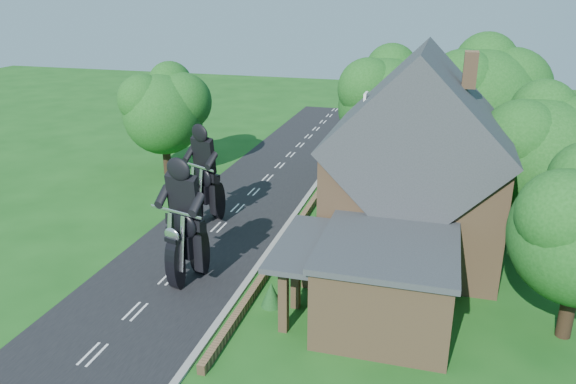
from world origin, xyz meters
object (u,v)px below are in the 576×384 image
(garden_wall, at_px, (288,240))
(motorcycle_lead, at_px, (188,263))
(house, at_px, (416,169))
(annex, at_px, (383,281))
(motorcycle_follow, at_px, (207,209))

(garden_wall, distance_m, motorcycle_lead, 6.01)
(house, distance_m, annex, 7.30)
(motorcycle_follow, bearing_deg, motorcycle_lead, 132.07)
(motorcycle_lead, xyz_separation_m, motorcycle_follow, (-1.92, 6.46, -0.02))
(garden_wall, xyz_separation_m, annex, (5.57, -5.80, 1.57))
(house, xyz_separation_m, motorcycle_follow, (-11.38, 0.47, -3.48))
(house, relative_size, motorcycle_follow, 5.50)
(motorcycle_lead, relative_size, motorcycle_follow, 1.03)
(motorcycle_lead, bearing_deg, annex, -170.06)
(annex, height_order, motorcycle_lead, annex)
(annex, bearing_deg, garden_wall, 133.84)
(annex, relative_size, motorcycle_follow, 3.79)
(garden_wall, relative_size, house, 2.15)
(garden_wall, relative_size, motorcycle_lead, 11.52)
(garden_wall, distance_m, annex, 8.19)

